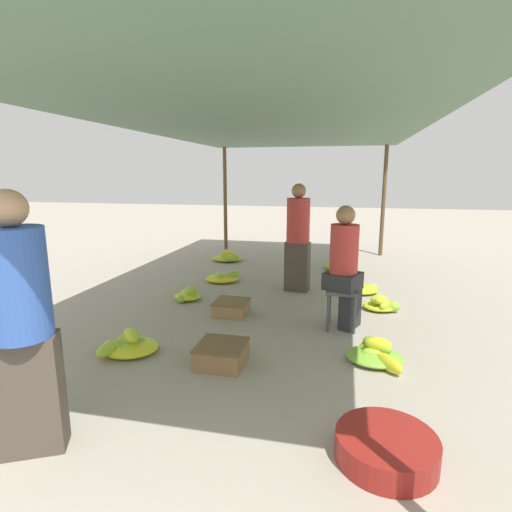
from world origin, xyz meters
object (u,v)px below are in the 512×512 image
object	(u,v)px
vendor_seated	(345,266)
banana_pile_right_0	(376,353)
banana_pile_left_1	(188,295)
banana_pile_left_3	(228,257)
banana_pile_right_1	(341,265)
banana_pile_left_2	(222,278)
crate_near	(231,307)
basin_black	(386,448)
banana_pile_right_2	(382,304)
banana_pile_right_3	(362,289)
banana_pile_left_0	(127,345)
stool	(342,297)
shopper_walking_mid	(298,236)
crate_mid	(222,354)
vendor_foreground	(22,323)

from	to	relation	value
vendor_seated	banana_pile_right_0	world-z (taller)	vendor_seated
banana_pile_left_1	banana_pile_left_3	size ratio (longest dim) A/B	0.82
banana_pile_left_3	vendor_seated	bearing A→B (deg)	-54.04
banana_pile_right_1	banana_pile_left_2	bearing A→B (deg)	-145.94
banana_pile_left_1	vendor_seated	bearing A→B (deg)	-16.33
banana_pile_left_3	crate_near	world-z (taller)	banana_pile_left_3
banana_pile_left_1	banana_pile_left_2	size ratio (longest dim) A/B	0.89
basin_black	banana_pile_left_3	distance (m)	5.72
vendor_seated	banana_pile_right_2	xyz separation A→B (m)	(0.47, 0.69, -0.62)
banana_pile_left_2	banana_pile_right_3	size ratio (longest dim) A/B	1.03
banana_pile_left_0	banana_pile_right_2	size ratio (longest dim) A/B	1.17
stool	banana_pile_right_1	world-z (taller)	stool
banana_pile_left_2	shopper_walking_mid	distance (m)	1.44
banana_pile_right_3	crate_near	bearing A→B (deg)	-141.39
banana_pile_left_0	banana_pile_left_1	xyz separation A→B (m)	(-0.06, 1.69, -0.01)
basin_black	vendor_seated	bearing A→B (deg)	97.49
stool	crate_near	distance (m)	1.34
crate_near	shopper_walking_mid	world-z (taller)	shopper_walking_mid
banana_pile_left_0	crate_mid	xyz separation A→B (m)	(0.96, -0.04, 0.02)
banana_pile_left_2	banana_pile_right_2	bearing A→B (deg)	-20.86
banana_pile_right_3	crate_mid	xyz separation A→B (m)	(-1.30, -2.54, 0.03)
basin_black	banana_pile_right_0	distance (m)	1.32
banana_pile_right_0	banana_pile_left_2	bearing A→B (deg)	133.08
banana_pile_right_2	crate_mid	world-z (taller)	banana_pile_right_2
basin_black	banana_pile_right_2	xyz separation A→B (m)	(0.19, 2.76, 0.00)
banana_pile_left_0	shopper_walking_mid	distance (m)	2.86
basin_black	banana_pile_left_1	xyz separation A→B (m)	(-2.34, 2.68, -0.02)
vendor_foreground	basin_black	world-z (taller)	vendor_foreground
vendor_seated	banana_pile_left_1	distance (m)	2.25
vendor_foreground	crate_near	world-z (taller)	vendor_foreground
basin_black	banana_pile_left_0	distance (m)	2.48
vendor_foreground	banana_pile_right_3	bearing A→B (deg)	61.69
banana_pile_left_1	banana_pile_right_2	xyz separation A→B (m)	(2.53, 0.08, 0.02)
banana_pile_left_3	crate_mid	xyz separation A→B (m)	(1.18, -4.19, 0.02)
basin_black	crate_mid	bearing A→B (deg)	144.00
vendor_seated	banana_pile_right_3	bearing A→B (deg)	79.79
vendor_seated	banana_pile_right_1	xyz separation A→B (m)	(-0.06, 2.82, -0.63)
crate_mid	shopper_walking_mid	distance (m)	2.59
banana_pile_right_1	shopper_walking_mid	size ratio (longest dim) A/B	0.42
banana_pile_left_3	banana_pile_right_1	distance (m)	2.18
basin_black	banana_pile_right_0	bearing A→B (deg)	88.53
stool	crate_near	size ratio (longest dim) A/B	1.13
banana_pile_left_1	banana_pile_left_2	distance (m)	1.00
banana_pile_left_0	banana_pile_left_1	distance (m)	1.69
vendor_foreground	crate_near	bearing A→B (deg)	79.09
stool	basin_black	xyz separation A→B (m)	(0.29, -2.07, -0.28)
crate_mid	banana_pile_left_1	bearing A→B (deg)	120.65
crate_near	banana_pile_left_0	bearing A→B (deg)	-118.64
vendor_seated	crate_near	world-z (taller)	vendor_seated
banana_pile_left_2	crate_mid	bearing A→B (deg)	-72.74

